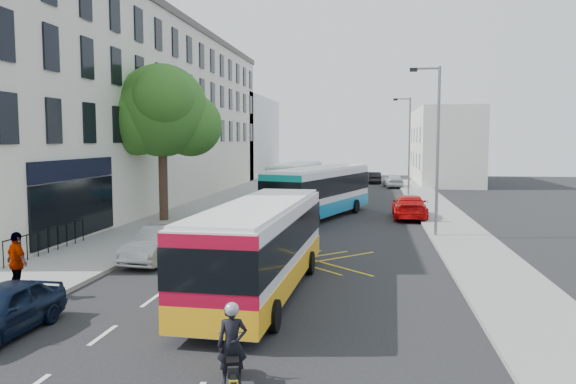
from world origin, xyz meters
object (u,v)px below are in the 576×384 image
at_px(street_tree, 161,111).
at_px(lamp_near, 436,142).
at_px(bus_far, 296,180).
at_px(motorbike, 232,349).
at_px(pedestrian_far, 17,263).
at_px(distant_car_grey, 335,178).
at_px(lamp_far, 408,141).
at_px(parked_car_blue, 1,310).
at_px(parked_car_silver, 160,244).
at_px(bus_mid, 320,191).
at_px(distant_car_silver, 393,180).
at_px(bus_near, 260,246).
at_px(red_hatchback, 410,207).
at_px(distant_car_dark, 374,178).

bearing_deg(street_tree, lamp_near, -11.40).
xyz_separation_m(bus_far, motorbike, (3.39, -34.58, -0.68)).
bearing_deg(pedestrian_far, distant_car_grey, -68.06).
relative_size(lamp_far, parked_car_blue, 2.13).
bearing_deg(parked_car_blue, pedestrian_far, 119.66).
bearing_deg(parked_car_silver, motorbike, -56.80).
bearing_deg(bus_mid, distant_car_silver, 94.80).
relative_size(lamp_far, pedestrian_far, 4.33).
bearing_deg(street_tree, distant_car_grey, 74.29).
distance_m(bus_mid, pedestrian_far, 19.95).
xyz_separation_m(street_tree, pedestrian_far, (1.28, -15.29, -5.22)).
relative_size(motorbike, pedestrian_far, 1.03).
bearing_deg(lamp_far, bus_near, -101.63).
bearing_deg(pedestrian_far, lamp_near, -106.79).
height_order(lamp_near, parked_car_blue, lamp_near).
relative_size(motorbike, parked_car_silver, 0.46).
bearing_deg(distant_car_silver, lamp_near, 84.93).
relative_size(lamp_near, parked_car_blue, 2.13).
height_order(street_tree, motorbike, street_tree).
bearing_deg(motorbike, street_tree, 98.63).
xyz_separation_m(parked_car_silver, distant_car_silver, (10.26, 35.64, 0.01)).
distance_m(bus_near, distant_car_silver, 39.94).
bearing_deg(motorbike, bus_far, 80.09).
bearing_deg(red_hatchback, bus_far, -51.05).
relative_size(street_tree, bus_mid, 0.79).
bearing_deg(distant_car_silver, pedestrian_far, 66.23).
bearing_deg(bus_far, red_hatchback, -45.97).
height_order(lamp_near, distant_car_grey, lamp_near).
height_order(bus_mid, parked_car_silver, bus_mid).
bearing_deg(lamp_near, red_hatchback, 95.96).
bearing_deg(street_tree, bus_far, 67.84).
distance_m(lamp_far, bus_mid, 15.35).
bearing_deg(red_hatchback, motorbike, 79.29).
distance_m(motorbike, pedestrian_far, 9.40).
bearing_deg(motorbike, distant_car_dark, 71.26).
xyz_separation_m(bus_mid, pedestrian_far, (-7.38, -18.53, -0.54)).
bearing_deg(red_hatchback, lamp_near, 96.64).
height_order(bus_far, distant_car_grey, bus_far).
bearing_deg(motorbike, red_hatchback, 63.12).
xyz_separation_m(street_tree, distant_car_grey, (7.99, 28.40, -5.61)).
distance_m(lamp_far, parked_car_silver, 29.34).
height_order(lamp_far, distant_car_silver, lamp_far).
distance_m(motorbike, distant_car_grey, 48.85).
xyz_separation_m(bus_far, pedestrian_far, (-4.48, -29.44, -0.41)).
height_order(street_tree, distant_car_silver, street_tree).
height_order(lamp_far, bus_far, lamp_far).
height_order(parked_car_silver, red_hatchback, red_hatchback).
bearing_deg(distant_car_grey, pedestrian_far, -94.55).
height_order(street_tree, distant_car_dark, street_tree).
relative_size(bus_near, parked_car_blue, 2.68).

